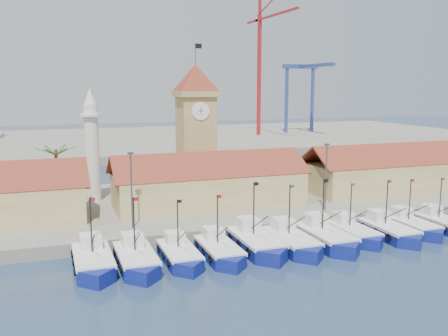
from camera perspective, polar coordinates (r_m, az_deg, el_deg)
name	(u,v)px	position (r m, az deg, el deg)	size (l,w,h in m)	color
ground	(267,261)	(53.18, 4.93, -10.57)	(400.00, 400.00, 0.00)	#1A2C47
quay	(200,204)	(74.55, -2.71, -4.08)	(140.00, 32.00, 1.50)	gray
terminal	(120,141)	(157.75, -11.81, 3.00)	(240.00, 80.00, 2.00)	gray
boat_0	(93,263)	(51.89, -14.70, -10.44)	(3.68, 10.08, 7.63)	navy
boat_1	(137,261)	(51.60, -9.96, -10.40)	(3.62, 9.92, 7.51)	navy
boat_2	(180,256)	(52.52, -5.03, -10.00)	(3.32, 9.10, 6.88)	navy
boat_3	(220,252)	(53.50, -0.45, -9.57)	(3.43, 9.41, 7.12)	navy
boat_4	(257,244)	(55.79, 3.78, -8.68)	(3.90, 10.67, 8.08)	navy
boat_5	(293,243)	(56.75, 7.85, -8.48)	(3.69, 10.11, 7.65)	navy
boat_6	(326,239)	(58.81, 11.63, -7.90)	(3.87, 10.60, 8.02)	navy
boat_7	(354,234)	(61.75, 14.60, -7.27)	(3.41, 9.34, 7.07)	navy
boat_8	(390,232)	(63.58, 18.44, -6.94)	(3.55, 9.73, 7.36)	navy
boat_9	(413,227)	(66.85, 20.78, -6.31)	(3.39, 9.29, 7.03)	navy
boat_10	(444,224)	(69.43, 23.80, -5.93)	(3.38, 9.25, 7.00)	navy
hall_center	(208,187)	(70.11, -1.79, -2.23)	(27.04, 10.13, 7.61)	#DACD78
hall_right	(397,174)	(85.29, 19.15, -0.65)	(31.20, 10.13, 7.61)	#DACD78
clock_tower	(196,127)	(74.66, -3.23, 4.66)	(5.80, 5.80, 22.70)	tan
minaret	(92,145)	(74.13, -14.86, 2.59)	(3.00, 3.00, 16.30)	silver
palm_tree	(57,173)	(72.41, -18.55, -0.53)	(5.60, 5.03, 8.39)	brown
lamp_posts	(232,180)	(62.37, 0.88, -1.36)	(80.70, 0.25, 9.03)	#3F3F44
crane_red_right	(262,57)	(162.60, 4.31, 12.57)	(1.00, 35.82, 44.76)	#AC1A1C
gantry	(305,80)	(173.19, 9.21, 9.94)	(13.00, 22.00, 23.20)	#2D4289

